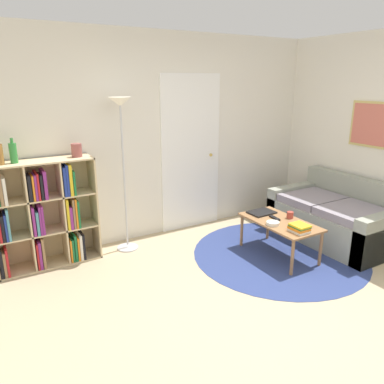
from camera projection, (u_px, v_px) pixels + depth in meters
name	position (u px, v px, depth m)	size (l,w,h in m)	color
ground_plane	(279.00, 313.00, 3.37)	(14.00, 14.00, 0.00)	tan
wall_back	(165.00, 138.00, 4.87)	(7.47, 0.11, 2.60)	silver
wall_right	(353.00, 135.00, 5.01)	(0.08, 5.24, 2.60)	silver
rug	(279.00, 254.00, 4.51)	(2.05, 2.05, 0.01)	navy
bookshelf	(42.00, 214.00, 4.10)	(1.10, 0.34, 1.20)	beige
floor_lamp	(121.00, 129.00, 4.25)	(0.26, 0.26, 1.83)	#B7B7BC
couch	(337.00, 218.00, 4.89)	(0.93, 1.55, 0.79)	gray
coffee_table	(280.00, 225.00, 4.38)	(0.51, 0.95, 0.43)	#996B42
laptop	(262.00, 212.00, 4.62)	(0.32, 0.24, 0.02)	black
bowl	(273.00, 223.00, 4.24)	(0.15, 0.15, 0.04)	silver
book_stack_on_table	(299.00, 228.00, 4.04)	(0.17, 0.20, 0.09)	silver
cup	(290.00, 215.00, 4.45)	(0.08, 0.08, 0.08)	#A33D33
remote	(275.00, 218.00, 4.43)	(0.06, 0.17, 0.02)	black
bottle_middle	(0.00, 154.00, 3.72)	(0.06, 0.06, 0.26)	olive
bottle_right	(13.00, 153.00, 3.79)	(0.07, 0.07, 0.26)	#2D8438
vase_on_shelf	(77.00, 150.00, 4.12)	(0.12, 0.12, 0.15)	#934C47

